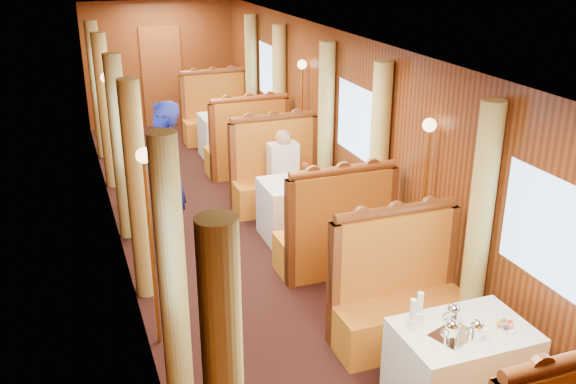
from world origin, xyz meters
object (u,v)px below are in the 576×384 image
banquette_mid_aft (277,179)px  tea_tray (454,335)px  table_far (231,135)px  rose_vase_mid (305,168)px  rose_vase_far (232,105)px  table_near (460,368)px  fruit_plate (504,325)px  banquette_far_aft (217,119)px  table_mid (303,209)px  banquette_far_fwd (248,149)px  teapot_left (452,333)px  passenger (284,164)px  teapot_right (476,332)px  teapot_back (453,317)px  banquette_mid_fwd (335,237)px  steward (166,174)px  banquette_near_aft (399,301)px

banquette_mid_aft → tea_tray: banquette_mid_aft is taller
table_far → tea_tray: 7.06m
banquette_mid_aft → rose_vase_mid: bearing=-89.3°
banquette_mid_aft → rose_vase_far: (0.03, 2.47, 0.50)m
table_near → table_far: (0.00, 7.00, 0.00)m
table_near → banquette_mid_aft: size_ratio=0.78×
fruit_plate → table_far: bearing=92.4°
banquette_far_aft → table_mid: bearing=-90.0°
banquette_mid_aft → table_far: banquette_mid_aft is taller
banquette_far_fwd → teapot_left: size_ratio=7.77×
table_near → fruit_plate: (0.30, -0.09, 0.39)m
passenger → teapot_left: bearing=-92.6°
tea_tray → rose_vase_mid: size_ratio=0.94×
teapot_right → teapot_back: (-0.05, 0.24, 0.00)m
banquette_mid_fwd → banquette_far_fwd: same height
table_near → banquette_far_aft: (0.00, 8.01, 0.05)m
banquette_far_fwd → steward: (-1.65, -2.09, 0.49)m
banquette_near_aft → tea_tray: (-0.14, -1.07, 0.33)m
table_far → teapot_left: 7.12m
banquette_mid_fwd → teapot_right: bearing=-90.3°
fruit_plate → banquette_mid_aft: bearing=93.7°
table_near → table_mid: bearing=90.0°
steward → passenger: (1.65, 0.34, -0.17)m
banquette_far_fwd → teapot_right: 6.15m
banquette_mid_fwd → table_far: banquette_mid_fwd is taller
banquette_mid_fwd → teapot_right: size_ratio=8.05×
rose_vase_far → steward: (-1.69, -3.09, -0.02)m
rose_vase_mid → banquette_near_aft: bearing=-90.3°
rose_vase_mid → rose_vase_far: same height
banquette_mid_aft → rose_vase_mid: (0.01, -1.03, 0.50)m
banquette_mid_aft → passenger: bearing=-90.0°
table_far → banquette_far_fwd: size_ratio=0.78×
teapot_right → passenger: (0.01, 4.40, -0.08)m
tea_tray → teapot_back: size_ratio=1.95×
table_near → banquette_near_aft: (0.00, 1.01, 0.05)m
teapot_right → steward: steward is taller
tea_tray → steward: size_ratio=0.19×
table_mid → fruit_plate: fruit_plate is taller
banquette_mid_fwd → tea_tray: (-0.14, -2.54, 0.33)m
fruit_plate → passenger: size_ratio=0.27×
banquette_near_aft → table_far: 5.99m
banquette_near_aft → banquette_mid_fwd: size_ratio=1.00×
steward → passenger: steward is taller
teapot_right → rose_vase_far: size_ratio=0.46×
banquette_near_aft → table_far: size_ratio=1.28×
steward → banquette_far_fwd: bearing=157.0°
table_mid → teapot_left: teapot_left is taller
banquette_mid_aft → steward: 1.83m
table_near → banquette_mid_fwd: banquette_mid_fwd is taller
table_near → banquette_far_fwd: (0.00, 5.99, 0.05)m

